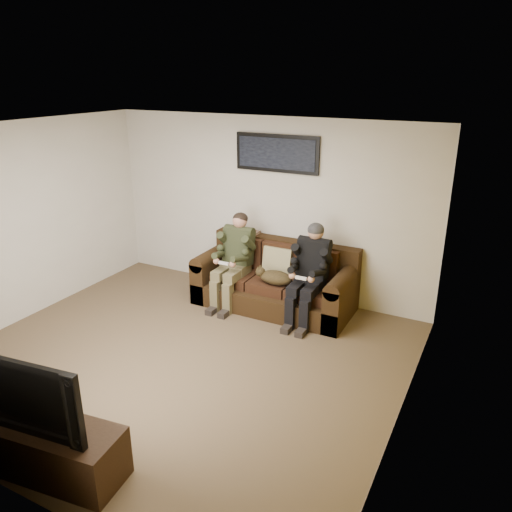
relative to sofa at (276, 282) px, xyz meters
The scene contains 15 objects.
floor 1.90m from the sofa, 101.57° to the right, with size 5.00×5.00×0.00m, color brown.
ceiling 2.93m from the sofa, 101.57° to the right, with size 5.00×5.00×0.00m, color silver.
wall_back 1.11m from the sofa, 131.67° to the left, with size 5.00×5.00×0.00m, color beige.
wall_left 3.54m from the sofa, 147.53° to the right, with size 4.50×4.50×0.00m, color beige.
wall_right 2.96m from the sofa, 40.72° to the right, with size 4.50×4.50×0.00m, color beige.
accent_wall_right 2.96m from the sofa, 40.85° to the right, with size 4.50×4.50×0.00m, color #A18110.
sofa is the anchor object (origin of this frame).
throw_pillow 0.30m from the sofa, 90.00° to the left, with size 0.42×0.12×0.40m, color tan.
throw_blanket 0.92m from the sofa, 157.49° to the left, with size 0.45×0.22×0.08m, color tan.
person_left 0.71m from the sofa, 161.99° to the right, with size 0.51×0.87×1.30m.
person_right 0.72m from the sofa, 17.97° to the right, with size 0.51×0.86×1.31m.
cat 0.35m from the sofa, 69.95° to the right, with size 0.66×0.26×0.24m.
framed_poster 1.81m from the sofa, 117.34° to the left, with size 1.25×0.05×0.52m.
tv_stand 3.80m from the sofa, 95.91° to the right, with size 1.45×0.47×0.46m, color black.
television 3.83m from the sofa, 95.91° to the right, with size 1.15×0.15×0.66m, color black.
Camera 1 is at (3.11, -4.11, 3.16)m, focal length 35.00 mm.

